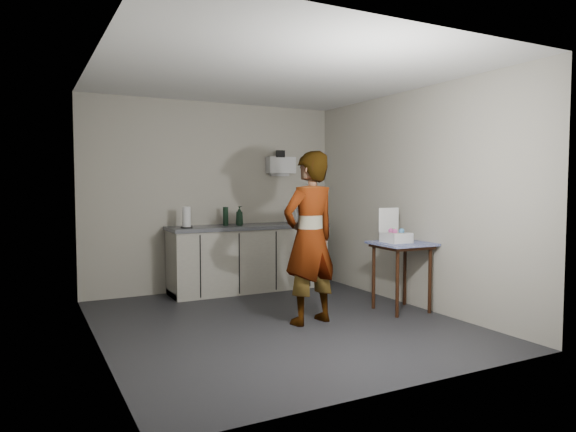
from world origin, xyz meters
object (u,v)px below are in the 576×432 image
kitchen_counter (249,259)px  soda_can (240,220)px  dark_bottle (226,216)px  standing_man (310,238)px  soap_bottle (239,216)px  bakery_box (395,235)px  side_table (402,251)px  dish_rack (299,219)px  paper_towel (186,218)px

kitchen_counter → soda_can: (-0.11, 0.07, 0.55)m
soda_can → dark_bottle: 0.23m
standing_man → soda_can: bearing=-100.5°
soap_bottle → bakery_box: size_ratio=0.67×
soap_bottle → side_table: bearing=-55.4°
kitchen_counter → standing_man: standing_man is taller
dark_bottle → dish_rack: same height
kitchen_counter → side_table: kitchen_counter is taller
soap_bottle → paper_towel: 0.75m
kitchen_counter → dish_rack: bearing=0.6°
soap_bottle → bakery_box: 2.17m
soap_bottle → dark_bottle: size_ratio=1.05×
kitchen_counter → side_table: (1.10, -1.90, 0.27)m
kitchen_counter → dish_rack: 0.95m
standing_man → kitchen_counter: bearing=-103.9°
soap_bottle → dark_bottle: 0.19m
side_table → dish_rack: 1.95m
soap_bottle → soda_can: size_ratio=1.89×
standing_man → soap_bottle: bearing=-98.6°
paper_towel → bakery_box: size_ratio=0.69×
paper_towel → bakery_box: bearing=-42.1°
side_table → soap_bottle: soap_bottle is taller
kitchen_counter → paper_towel: 1.11m
standing_man → soda_can: standing_man is taller
standing_man → soap_bottle: size_ratio=6.87×
kitchen_counter → side_table: 2.21m
kitchen_counter → paper_towel: (-0.92, -0.10, 0.61)m
soap_bottle → dish_rack: 0.96m
standing_man → soda_can: 1.94m
side_table → standing_man: standing_man is taller
standing_man → bakery_box: bearing=169.9°
kitchen_counter → dark_bottle: dark_bottle is taller
side_table → standing_man: bearing=-179.0°
standing_man → dish_rack: standing_man is taller
side_table → dark_bottle: 2.43m
side_table → soap_bottle: 2.26m
standing_man → paper_towel: standing_man is taller
dark_bottle → bakery_box: size_ratio=0.64×
soda_can → side_table: bearing=-58.4°
standing_man → soap_bottle: standing_man is taller
standing_man → soap_bottle: 1.81m
side_table → standing_man: 1.23m
kitchen_counter → dish_rack: size_ratio=6.19×
kitchen_counter → standing_man: size_ratio=1.23×
dish_rack → dark_bottle: bearing=178.2°
soda_can → paper_towel: paper_towel is taller
soap_bottle → soda_can: 0.15m
bakery_box → kitchen_counter: bearing=120.4°
soap_bottle → soda_can: (0.06, 0.13, -0.06)m
side_table → soda_can: size_ratio=5.72×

